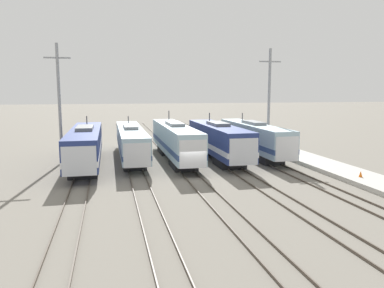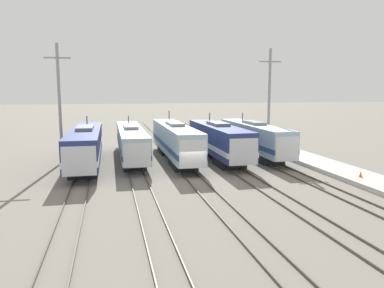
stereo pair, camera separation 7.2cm
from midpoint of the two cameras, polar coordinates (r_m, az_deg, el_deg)
ground_plane at (r=34.71m, az=0.08°, el=-5.12°), size 400.00×400.00×0.00m
rail_pair_far_left at (r=34.00m, az=-16.46°, el=-5.61°), size 1.50×120.00×0.15m
rail_pair_center_left at (r=33.99m, az=-8.10°, el=-5.36°), size 1.51×120.00×0.15m
rail_pair_center at (r=34.70m, az=0.08°, el=-5.00°), size 1.51×120.00×0.15m
rail_pair_center_right at (r=36.07m, az=7.79°, el=-4.57°), size 1.51×120.00×0.15m
rail_pair_far_right at (r=38.03m, az=14.80°, el=-4.10°), size 1.50×120.00×0.15m
locomotive_far_left at (r=40.82m, az=-15.89°, el=-0.32°), size 3.09×18.70×5.04m
locomotive_center_left at (r=43.98m, az=-9.22°, el=0.32°), size 2.79×20.08×4.74m
locomotive_center at (r=42.66m, az=-2.44°, el=0.43°), size 2.81×19.18×5.48m
locomotive_center_right at (r=43.05m, az=4.22°, el=0.47°), size 3.12×17.22×5.22m
locomotive_far_right at (r=46.11m, az=9.57°, el=0.83°), size 2.74×18.07×5.05m
catenary_tower_left at (r=43.35m, az=-19.50°, el=6.06°), size 2.75×0.33×13.00m
catenary_tower_right at (r=47.15m, az=11.72°, el=6.49°), size 2.75×0.33×13.00m
platform at (r=40.37m, az=20.80°, el=-3.46°), size 4.00×120.00×0.42m
traffic_cone at (r=36.13m, az=24.37°, el=-4.21°), size 0.32×0.32×0.53m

